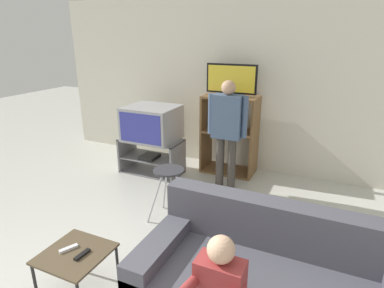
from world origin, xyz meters
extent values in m
cube|color=silver|center=(0.00, 3.81, 1.30)|extent=(6.40, 0.06, 2.60)
cube|color=slate|center=(-1.10, 2.99, 0.01)|extent=(0.94, 0.48, 0.02)
cube|color=slate|center=(-1.10, 2.99, 0.24)|extent=(0.91, 0.48, 0.02)
cube|color=slate|center=(-1.10, 2.99, 0.53)|extent=(0.94, 0.48, 0.02)
cube|color=slate|center=(-1.56, 2.99, 0.27)|extent=(0.03, 0.48, 0.53)
cube|color=slate|center=(-0.65, 2.99, 0.27)|extent=(0.03, 0.48, 0.53)
cube|color=black|center=(-1.10, 2.93, 0.27)|extent=(0.24, 0.28, 0.05)
cube|color=#9E9EA3|center=(-1.08, 3.00, 0.79)|extent=(0.75, 0.65, 0.50)
cube|color=#333899|center=(-1.08, 2.68, 0.79)|extent=(0.67, 0.01, 0.42)
cube|color=brown|center=(-0.42, 3.51, 0.60)|extent=(0.03, 0.46, 1.19)
cube|color=brown|center=(0.35, 3.51, 0.60)|extent=(0.03, 0.46, 1.19)
cube|color=brown|center=(-0.03, 3.51, 0.02)|extent=(0.74, 0.46, 0.03)
cube|color=brown|center=(-0.03, 3.51, 0.66)|extent=(0.74, 0.46, 0.03)
cube|color=brown|center=(-0.03, 3.51, 1.18)|extent=(0.74, 0.46, 0.03)
cube|color=#9E7A4C|center=(-0.17, 3.44, 0.78)|extent=(0.18, 0.04, 0.22)
cube|color=black|center=(-0.03, 3.49, 1.21)|extent=(0.26, 0.20, 0.04)
cube|color=black|center=(-0.03, 3.49, 1.44)|extent=(0.74, 0.04, 0.42)
cube|color=yellow|center=(-0.03, 3.47, 1.44)|extent=(0.69, 0.01, 0.37)
cylinder|color=#B7B7BC|center=(-0.33, 1.81, 0.30)|extent=(0.17, 0.16, 0.61)
cylinder|color=#B7B7BC|center=(-0.10, 1.81, 0.30)|extent=(0.17, 0.16, 0.61)
cylinder|color=#B7B7BC|center=(-0.33, 2.03, 0.30)|extent=(0.17, 0.16, 0.61)
cylinder|color=#B7B7BC|center=(-0.10, 2.03, 0.30)|extent=(0.17, 0.16, 0.61)
cylinder|color=#333338|center=(-0.21, 1.92, 0.61)|extent=(0.34, 0.34, 0.02)
cube|color=brown|center=(-0.32, 0.58, 0.41)|extent=(0.49, 0.49, 0.02)
cylinder|color=black|center=(-0.54, 0.36, 0.20)|extent=(0.02, 0.02, 0.41)
cylinder|color=black|center=(-0.54, 0.80, 0.20)|extent=(0.02, 0.02, 0.41)
cylinder|color=black|center=(-0.10, 0.80, 0.20)|extent=(0.02, 0.02, 0.41)
cube|color=black|center=(-0.24, 0.58, 0.43)|extent=(0.05, 0.15, 0.02)
cube|color=silver|center=(-0.39, 0.59, 0.43)|extent=(0.10, 0.15, 0.02)
cube|color=#4C4C56|center=(1.10, 1.36, 0.59)|extent=(1.92, 0.20, 0.41)
cube|color=#4C4C56|center=(0.25, 0.99, 0.25)|extent=(0.22, 0.95, 0.51)
cylinder|color=#3D3833|center=(0.04, 2.90, 0.38)|extent=(0.11, 0.11, 0.75)
cylinder|color=#3D3833|center=(0.20, 2.90, 0.38)|extent=(0.11, 0.11, 0.75)
cube|color=#475B7A|center=(0.12, 2.90, 1.04)|extent=(0.38, 0.20, 0.56)
cylinder|color=#475B7A|center=(-0.11, 2.90, 1.05)|extent=(0.08, 0.08, 0.54)
cylinder|color=#475B7A|center=(0.35, 2.90, 1.05)|extent=(0.08, 0.08, 0.54)
sphere|color=tan|center=(0.12, 2.90, 1.41)|extent=(0.18, 0.18, 0.18)
cube|color=#993333|center=(0.88, 0.57, 0.57)|extent=(0.30, 0.17, 0.37)
cylinder|color=#993333|center=(0.74, 0.45, 0.64)|extent=(0.06, 0.31, 0.14)
sphere|color=#DBAD89|center=(0.88, 0.57, 0.84)|extent=(0.17, 0.17, 0.17)
camera|label=1|loc=(1.38, -0.94, 2.04)|focal=30.00mm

